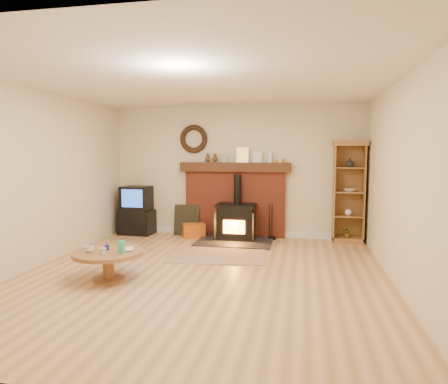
% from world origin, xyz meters
% --- Properties ---
extents(ground, '(5.50, 5.50, 0.00)m').
position_xyz_m(ground, '(0.00, 0.00, 0.00)').
color(ground, '#A87D46').
rests_on(ground, ground).
extents(room_shell, '(5.02, 5.52, 2.61)m').
position_xyz_m(room_shell, '(-0.02, 0.09, 1.72)').
color(room_shell, beige).
rests_on(room_shell, ground).
extents(chimney_breast, '(2.20, 0.22, 1.78)m').
position_xyz_m(chimney_breast, '(0.00, 2.67, 0.80)').
color(chimney_breast, '#9B3C27').
rests_on(chimney_breast, ground).
extents(wood_stove, '(1.40, 1.00, 1.26)m').
position_xyz_m(wood_stove, '(0.09, 2.27, 0.34)').
color(wood_stove, black).
rests_on(wood_stove, ground).
extents(area_rug, '(1.70, 1.26, 0.01)m').
position_xyz_m(area_rug, '(-0.02, 1.10, 0.01)').
color(area_rug, brown).
rests_on(area_rug, ground).
extents(tv_unit, '(0.70, 0.51, 0.99)m').
position_xyz_m(tv_unit, '(-2.01, 2.47, 0.47)').
color(tv_unit, black).
rests_on(tv_unit, ground).
extents(curio_cabinet, '(0.61, 0.44, 1.90)m').
position_xyz_m(curio_cabinet, '(2.17, 2.55, 0.95)').
color(curio_cabinet, brown).
rests_on(curio_cabinet, ground).
extents(firelog_box, '(0.50, 0.42, 0.27)m').
position_xyz_m(firelog_box, '(-0.78, 2.40, 0.13)').
color(firelog_box, orange).
rests_on(firelog_box, ground).
extents(leaning_painting, '(0.52, 0.14, 0.62)m').
position_xyz_m(leaning_painting, '(-0.97, 2.55, 0.31)').
color(leaning_painting, black).
rests_on(leaning_painting, ground).
extents(fire_tools, '(0.16, 0.16, 0.70)m').
position_xyz_m(fire_tools, '(0.75, 2.50, 0.11)').
color(fire_tools, black).
rests_on(fire_tools, ground).
extents(coffee_table, '(0.92, 0.92, 0.55)m').
position_xyz_m(coffee_table, '(-1.16, -0.42, 0.32)').
color(coffee_table, brown).
rests_on(coffee_table, ground).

